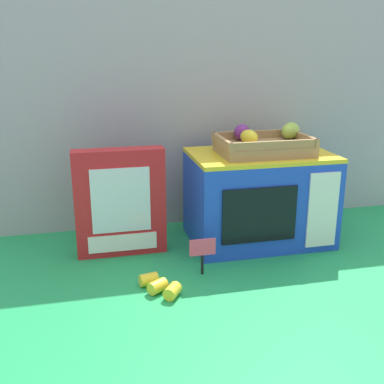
# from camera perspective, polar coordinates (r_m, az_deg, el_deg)

# --- Properties ---
(ground_plane) EXTENTS (1.70, 1.70, 0.00)m
(ground_plane) POSITION_cam_1_polar(r_m,az_deg,el_deg) (1.45, 3.43, -6.34)
(ground_plane) COLOR #219E54
(ground_plane) RESTS_ON ground
(display_back_panel) EXTENTS (1.61, 0.03, 0.74)m
(display_back_panel) POSITION_cam_1_polar(r_m,az_deg,el_deg) (1.56, 1.27, 9.61)
(display_back_panel) COLOR #A0A3A8
(display_back_panel) RESTS_ON ground
(toy_microwave) EXTENTS (0.42, 0.28, 0.28)m
(toy_microwave) POSITION_cam_1_polar(r_m,az_deg,el_deg) (1.45, 8.15, -0.63)
(toy_microwave) COLOR blue
(toy_microwave) RESTS_ON ground
(food_groups_crate) EXTENTS (0.29, 0.19, 0.08)m
(food_groups_crate) POSITION_cam_1_polar(r_m,az_deg,el_deg) (1.41, 8.75, 5.78)
(food_groups_crate) COLOR #A37F51
(food_groups_crate) RESTS_ON toy_microwave
(cookie_set_box) EXTENTS (0.26, 0.06, 0.31)m
(cookie_set_box) POSITION_cam_1_polar(r_m,az_deg,el_deg) (1.35, -8.72, -1.29)
(cookie_set_box) COLOR red
(cookie_set_box) RESTS_ON ground
(price_sign) EXTENTS (0.07, 0.01, 0.10)m
(price_sign) POSITION_cam_1_polar(r_m,az_deg,el_deg) (1.24, 1.28, -7.19)
(price_sign) COLOR black
(price_sign) RESTS_ON ground
(loose_toy_banana) EXTENTS (0.10, 0.12, 0.03)m
(loose_toy_banana) POSITION_cam_1_polar(r_m,az_deg,el_deg) (1.18, -3.99, -11.28)
(loose_toy_banana) COLOR yellow
(loose_toy_banana) RESTS_ON ground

